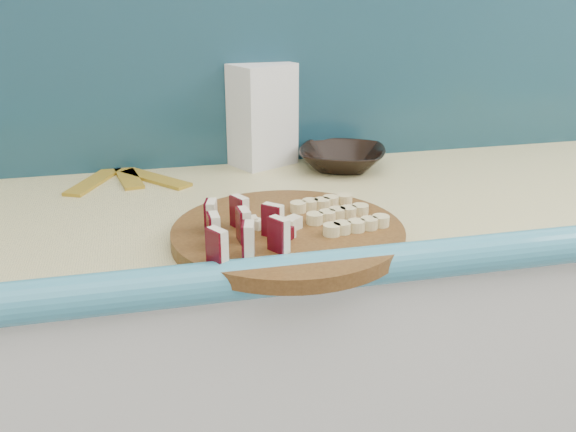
% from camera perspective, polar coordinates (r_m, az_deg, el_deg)
% --- Properties ---
extents(kitchen_counter, '(2.20, 0.63, 0.91)m').
position_cam_1_polar(kitchen_counter, '(1.43, 0.58, -16.02)').
color(kitchen_counter, silver).
rests_on(kitchen_counter, ground).
extents(backsplash, '(2.20, 0.02, 0.50)m').
position_cam_1_polar(backsplash, '(1.43, -2.19, 14.64)').
color(backsplash, teal).
rests_on(backsplash, kitchen_counter).
extents(cutting_board, '(0.45, 0.45, 0.02)m').
position_cam_1_polar(cutting_board, '(1.03, 0.00, -1.64)').
color(cutting_board, '#43260E').
rests_on(cutting_board, kitchen_counter).
extents(apple_wedges, '(0.12, 0.16, 0.05)m').
position_cam_1_polar(apple_wedges, '(0.96, -4.26, -1.05)').
color(apple_wedges, beige).
rests_on(apple_wedges, cutting_board).
extents(apple_chunks, '(0.06, 0.07, 0.02)m').
position_cam_1_polar(apple_chunks, '(1.01, -1.17, -0.78)').
color(apple_chunks, beige).
rests_on(apple_chunks, cutting_board).
extents(banana_slices, '(0.14, 0.16, 0.02)m').
position_cam_1_polar(banana_slices, '(1.07, 4.43, 0.20)').
color(banana_slices, '#D9C585').
rests_on(banana_slices, cutting_board).
extents(brown_bowl, '(0.24, 0.24, 0.05)m').
position_cam_1_polar(brown_bowl, '(1.42, 4.84, 5.13)').
color(brown_bowl, black).
rests_on(brown_bowl, kitchen_counter).
extents(flour_bag, '(0.16, 0.14, 0.22)m').
position_cam_1_polar(flour_bag, '(1.43, -2.29, 8.96)').
color(flour_bag, silver).
rests_on(flour_bag, kitchen_counter).
extents(banana_peel, '(0.25, 0.21, 0.01)m').
position_cam_1_polar(banana_peel, '(1.38, -14.24, 3.25)').
color(banana_peel, '#B98F23').
rests_on(banana_peel, kitchen_counter).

